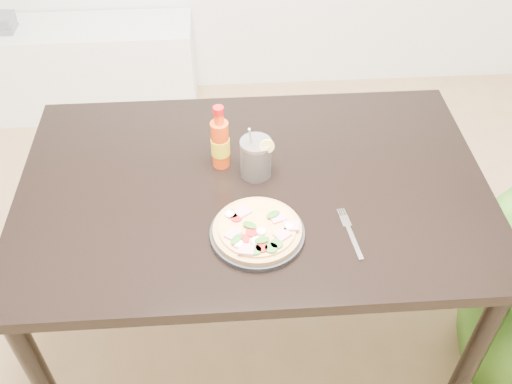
{
  "coord_description": "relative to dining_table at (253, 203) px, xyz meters",
  "views": [
    {
      "loc": [
        0.06,
        -0.67,
        1.91
      ],
      "look_at": [
        0.13,
        0.45,
        0.83
      ],
      "focal_mm": 40.0,
      "sensor_mm": 36.0,
      "label": 1
    }
  ],
  "objects": [
    {
      "name": "hot_sauce_bottle",
      "position": [
        -0.09,
        0.09,
        0.17
      ],
      "size": [
        0.07,
        0.07,
        0.21
      ],
      "rotation": [
        0.0,
        0.0,
        -0.24
      ],
      "color": "#E9420D",
      "rests_on": "dining_table"
    },
    {
      "name": "pizza",
      "position": [
        -0.0,
        -0.21,
        0.11
      ],
      "size": [
        0.24,
        0.24,
        0.03
      ],
      "color": "tan",
      "rests_on": "plate"
    },
    {
      "name": "fork",
      "position": [
        0.25,
        -0.21,
        0.09
      ],
      "size": [
        0.04,
        0.19,
        0.0
      ],
      "rotation": [
        0.0,
        0.0,
        0.12
      ],
      "color": "silver",
      "rests_on": "dining_table"
    },
    {
      "name": "room_shell",
      "position": [
        -0.13,
        -0.57,
        0.92
      ],
      "size": [
        4.5,
        4.5,
        4.5
      ],
      "color": "white",
      "rests_on": "ground"
    },
    {
      "name": "dining_table",
      "position": [
        0.0,
        0.0,
        0.0
      ],
      "size": [
        1.4,
        0.9,
        0.75
      ],
      "color": "black",
      "rests_on": "ground"
    },
    {
      "name": "cola_cup",
      "position": [
        0.01,
        0.05,
        0.14
      ],
      "size": [
        0.1,
        0.09,
        0.18
      ],
      "rotation": [
        0.0,
        0.0,
        -0.02
      ],
      "color": "black",
      "rests_on": "dining_table"
    },
    {
      "name": "plate",
      "position": [
        -0.0,
        -0.21,
        0.09
      ],
      "size": [
        0.26,
        0.26,
        0.02
      ],
      "primitive_type": "cylinder",
      "color": "black",
      "rests_on": "dining_table"
    },
    {
      "name": "media_console",
      "position": [
        -0.93,
        1.5,
        -0.42
      ],
      "size": [
        1.4,
        0.34,
        0.5
      ],
      "primitive_type": "cube",
      "color": "white",
      "rests_on": "ground"
    }
  ]
}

